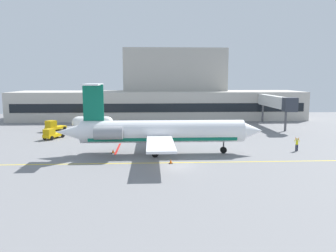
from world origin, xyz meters
TOP-DOWN VIEW (x-y plane):
  - ground at (-0.00, 0.00)m, footprint 120.00×120.00m
  - terminal_building at (0.24, 47.98)m, footprint 72.23×15.50m
  - jet_bridge_west at (23.25, 30.42)m, footprint 2.40×17.72m
  - regional_jet at (-1.94, 6.38)m, footprint 28.17×22.39m
  - baggage_tug at (-22.17, 27.43)m, footprint 3.69×4.42m
  - pushback_tractor at (-19.93, 18.68)m, footprint 3.04×4.31m
  - fuel_tank at (-14.53, 27.40)m, footprint 8.14×2.60m
  - marshaller at (17.71, 7.18)m, footprint 0.83×0.34m
  - safety_cone_alpha at (-0.68, 1.08)m, footprint 0.47×0.47m
  - safety_cone_bravo at (-8.34, 7.19)m, footprint 0.47×0.47m

SIDE VIEW (x-z plane):
  - ground at x=0.00m, z-range -0.10..0.00m
  - safety_cone_alpha at x=-0.68m, z-range -0.03..0.52m
  - safety_cone_bravo at x=-8.34m, z-range -0.03..0.52m
  - pushback_tractor at x=-19.93m, z-range -0.06..1.77m
  - baggage_tug at x=-22.17m, z-range -0.08..2.04m
  - marshaller at x=17.71m, z-range 0.02..2.01m
  - fuel_tank at x=-14.53m, z-range 0.15..3.01m
  - regional_jet at x=-1.94m, z-range -1.68..7.92m
  - jet_bridge_west at x=23.25m, z-range 1.93..8.59m
  - terminal_building at x=0.24m, z-range -2.90..14.90m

